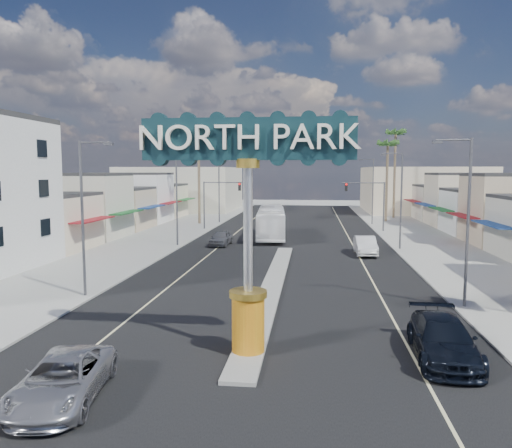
% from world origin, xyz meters
% --- Properties ---
extents(ground, '(160.00, 160.00, 0.00)m').
position_xyz_m(ground, '(0.00, 30.00, 0.00)').
color(ground, gray).
rests_on(ground, ground).
extents(road, '(20.00, 120.00, 0.01)m').
position_xyz_m(road, '(0.00, 30.00, 0.01)').
color(road, black).
rests_on(road, ground).
extents(median_island, '(1.30, 30.00, 0.16)m').
position_xyz_m(median_island, '(0.00, 14.00, 0.08)').
color(median_island, gray).
rests_on(median_island, ground).
extents(sidewalk_left, '(8.00, 120.00, 0.12)m').
position_xyz_m(sidewalk_left, '(-14.00, 30.00, 0.06)').
color(sidewalk_left, gray).
rests_on(sidewalk_left, ground).
extents(sidewalk_right, '(8.00, 120.00, 0.12)m').
position_xyz_m(sidewalk_right, '(14.00, 30.00, 0.06)').
color(sidewalk_right, gray).
rests_on(sidewalk_right, ground).
extents(storefront_row_left, '(12.00, 42.00, 6.00)m').
position_xyz_m(storefront_row_left, '(-24.00, 43.00, 3.00)').
color(storefront_row_left, beige).
rests_on(storefront_row_left, ground).
extents(storefront_row_right, '(12.00, 42.00, 6.00)m').
position_xyz_m(storefront_row_right, '(24.00, 43.00, 3.00)').
color(storefront_row_right, '#B7B29E').
rests_on(storefront_row_right, ground).
extents(backdrop_far_left, '(20.00, 20.00, 8.00)m').
position_xyz_m(backdrop_far_left, '(-22.00, 75.00, 4.00)').
color(backdrop_far_left, '#B7B29E').
rests_on(backdrop_far_left, ground).
extents(backdrop_far_right, '(20.00, 20.00, 8.00)m').
position_xyz_m(backdrop_far_right, '(22.00, 75.00, 4.00)').
color(backdrop_far_right, beige).
rests_on(backdrop_far_right, ground).
extents(gateway_sign, '(8.20, 1.50, 9.15)m').
position_xyz_m(gateway_sign, '(0.00, 1.98, 5.93)').
color(gateway_sign, '#D46510').
rests_on(gateway_sign, median_island).
extents(traffic_signal_left, '(5.09, 0.45, 6.00)m').
position_xyz_m(traffic_signal_left, '(-9.18, 43.99, 4.27)').
color(traffic_signal_left, '#47474C').
rests_on(traffic_signal_left, ground).
extents(traffic_signal_right, '(5.09, 0.45, 6.00)m').
position_xyz_m(traffic_signal_right, '(9.18, 43.99, 4.27)').
color(traffic_signal_right, '#47474C').
rests_on(traffic_signal_right, ground).
extents(streetlight_l_near, '(2.03, 0.22, 9.00)m').
position_xyz_m(streetlight_l_near, '(-10.43, 10.00, 5.07)').
color(streetlight_l_near, '#47474C').
rests_on(streetlight_l_near, ground).
extents(streetlight_l_mid, '(2.03, 0.22, 9.00)m').
position_xyz_m(streetlight_l_mid, '(-10.43, 30.00, 5.07)').
color(streetlight_l_mid, '#47474C').
rests_on(streetlight_l_mid, ground).
extents(streetlight_l_far, '(2.03, 0.22, 9.00)m').
position_xyz_m(streetlight_l_far, '(-10.43, 52.00, 5.07)').
color(streetlight_l_far, '#47474C').
rests_on(streetlight_l_far, ground).
extents(streetlight_r_near, '(2.03, 0.22, 9.00)m').
position_xyz_m(streetlight_r_near, '(10.43, 10.00, 5.07)').
color(streetlight_r_near, '#47474C').
rests_on(streetlight_r_near, ground).
extents(streetlight_r_mid, '(2.03, 0.22, 9.00)m').
position_xyz_m(streetlight_r_mid, '(10.43, 30.00, 5.07)').
color(streetlight_r_mid, '#47474C').
rests_on(streetlight_r_mid, ground).
extents(streetlight_r_far, '(2.03, 0.22, 9.00)m').
position_xyz_m(streetlight_r_far, '(10.43, 52.00, 5.07)').
color(streetlight_r_far, '#47474C').
rests_on(streetlight_r_far, ground).
extents(palm_left_far, '(2.60, 2.60, 13.10)m').
position_xyz_m(palm_left_far, '(-13.00, 50.00, 11.50)').
color(palm_left_far, brown).
rests_on(palm_left_far, ground).
extents(palm_right_mid, '(2.60, 2.60, 12.10)m').
position_xyz_m(palm_right_mid, '(13.00, 56.00, 10.60)').
color(palm_right_mid, brown).
rests_on(palm_right_mid, ground).
extents(palm_right_far, '(2.60, 2.60, 14.10)m').
position_xyz_m(palm_right_far, '(15.00, 62.00, 12.39)').
color(palm_right_far, brown).
rests_on(palm_right_far, ground).
extents(suv_left, '(3.04, 5.41, 1.43)m').
position_xyz_m(suv_left, '(-5.35, -2.66, 0.71)').
color(suv_left, '#B0AFB4').
rests_on(suv_left, ground).
extents(suv_right, '(2.51, 5.62, 1.60)m').
position_xyz_m(suv_right, '(7.58, 2.38, 0.80)').
color(suv_right, black).
rests_on(suv_right, ground).
extents(car_parked_left, '(2.04, 4.42, 1.47)m').
position_xyz_m(car_parked_left, '(-6.44, 30.96, 0.73)').
color(car_parked_left, slate).
rests_on(car_parked_left, ground).
extents(car_parked_right, '(1.77, 4.92, 1.61)m').
position_xyz_m(car_parked_right, '(7.12, 26.94, 0.81)').
color(car_parked_right, silver).
rests_on(car_parked_right, ground).
extents(city_bus, '(3.77, 12.48, 3.43)m').
position_xyz_m(city_bus, '(-2.00, 36.94, 1.71)').
color(city_bus, white).
rests_on(city_bus, ground).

